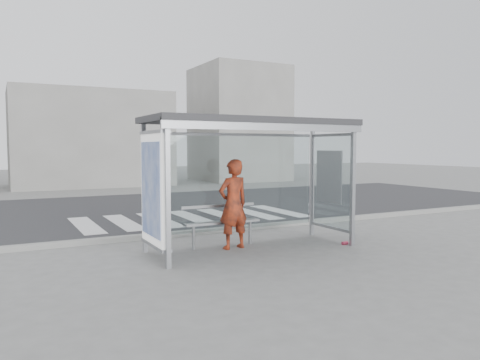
% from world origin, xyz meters
% --- Properties ---
extents(ground, '(80.00, 80.00, 0.00)m').
position_xyz_m(ground, '(0.00, 0.00, 0.00)').
color(ground, slate).
rests_on(ground, ground).
extents(road, '(30.00, 10.00, 0.01)m').
position_xyz_m(road, '(0.00, 7.00, 0.00)').
color(road, '#28282A').
rests_on(road, ground).
extents(curb, '(30.00, 0.18, 0.12)m').
position_xyz_m(curb, '(0.00, 1.95, 0.06)').
color(curb, gray).
rests_on(curb, ground).
extents(crosswalk, '(6.55, 3.00, 0.00)m').
position_xyz_m(crosswalk, '(0.50, 4.50, 0.00)').
color(crosswalk, silver).
rests_on(crosswalk, ground).
extents(bus_shelter, '(4.25, 1.65, 2.62)m').
position_xyz_m(bus_shelter, '(-0.37, 0.06, 1.98)').
color(bus_shelter, gray).
rests_on(bus_shelter, ground).
extents(building_center, '(8.00, 5.00, 5.00)m').
position_xyz_m(building_center, '(0.00, 18.00, 2.50)').
color(building_center, gray).
rests_on(building_center, ground).
extents(building_right, '(5.00, 5.00, 7.00)m').
position_xyz_m(building_right, '(9.00, 18.00, 3.50)').
color(building_right, gray).
rests_on(building_right, ground).
extents(person, '(0.71, 0.51, 1.81)m').
position_xyz_m(person, '(-0.32, 0.20, 0.91)').
color(person, '#CC4C13').
rests_on(person, ground).
extents(bench, '(1.66, 0.31, 0.86)m').
position_xyz_m(bench, '(-0.43, 0.50, 0.51)').
color(bench, gray).
rests_on(bench, ground).
extents(soda_can, '(0.14, 0.08, 0.08)m').
position_xyz_m(soda_can, '(1.93, -0.57, 0.04)').
color(soda_can, '#D23E5D').
rests_on(soda_can, ground).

